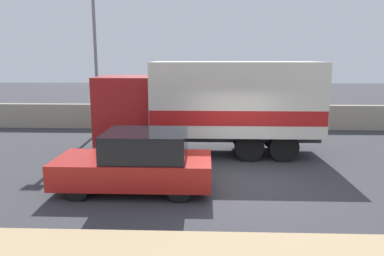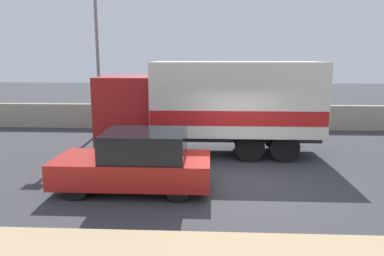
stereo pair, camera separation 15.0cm
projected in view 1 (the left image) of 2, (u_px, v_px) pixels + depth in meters
name	position (u px, v px, depth m)	size (l,w,h in m)	color
ground_plane	(240.00, 182.00, 10.52)	(80.00, 80.00, 0.00)	#38383D
stone_wall_backdrop	(226.00, 117.00, 18.18)	(60.00, 0.35, 1.18)	#A39984
street_lamp	(95.00, 33.00, 16.58)	(0.56, 0.28, 7.85)	slate
box_truck	(216.00, 104.00, 13.24)	(7.73, 2.60, 3.30)	maroon
car_hatchback	(138.00, 162.00, 9.78)	(4.04, 1.86, 1.57)	#B21E19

